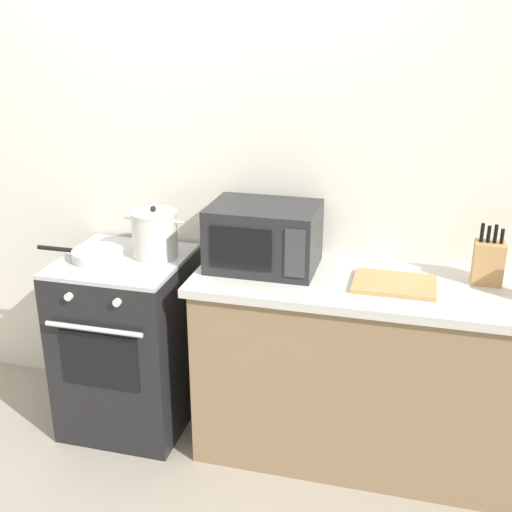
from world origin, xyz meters
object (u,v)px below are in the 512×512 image
stove (128,342)px  microwave (264,236)px  stock_pot (155,234)px  knife_block (488,262)px  cutting_board (394,284)px  frying_pan (96,255)px

stove → microwave: microwave is taller
stock_pot → microwave: (0.55, -0.00, 0.04)m
knife_block → microwave: bearing=-176.5°
stove → cutting_board: cutting_board is taller
knife_block → stove: bearing=-175.3°
stock_pot → cutting_board: size_ratio=0.86×
cutting_board → frying_pan: bearing=-178.3°
knife_block → stock_pot: bearing=-177.8°
microwave → knife_block: 1.01m
stock_pot → cutting_board: 1.17m
frying_pan → knife_block: bearing=5.7°
cutting_board → knife_block: 0.42m
frying_pan → cutting_board: size_ratio=1.24×
frying_pan → knife_block: 1.82m
stove → frying_pan: frying_pan is taller
frying_pan → microwave: bearing=8.5°
frying_pan → knife_block: knife_block is taller
stove → frying_pan: size_ratio=2.06×
frying_pan → cutting_board: frying_pan is taller
frying_pan → microwave: size_ratio=0.90×
stock_pot → frying_pan: size_ratio=0.69×
stove → frying_pan: (-0.11, -0.04, 0.48)m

